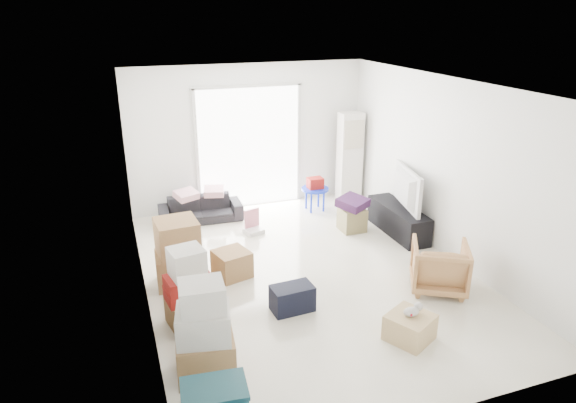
% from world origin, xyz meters
% --- Properties ---
extents(room_shell, '(4.98, 6.48, 3.18)m').
position_xyz_m(room_shell, '(0.00, 0.00, 1.35)').
color(room_shell, white).
rests_on(room_shell, ground).
extents(sliding_door, '(2.10, 0.04, 2.33)m').
position_xyz_m(sliding_door, '(0.00, 2.98, 1.24)').
color(sliding_door, white).
rests_on(sliding_door, room_shell).
extents(ac_tower, '(0.45, 0.30, 1.75)m').
position_xyz_m(ac_tower, '(1.95, 2.65, 0.88)').
color(ac_tower, silver).
rests_on(ac_tower, room_shell).
extents(tv_console, '(0.43, 1.42, 0.47)m').
position_xyz_m(tv_console, '(2.00, 0.81, 0.24)').
color(tv_console, black).
rests_on(tv_console, room_shell).
extents(television, '(0.91, 1.28, 0.15)m').
position_xyz_m(television, '(2.00, 0.81, 0.55)').
color(television, black).
rests_on(television, tv_console).
extents(sofa, '(1.49, 0.50, 0.58)m').
position_xyz_m(sofa, '(-1.08, 2.50, 0.29)').
color(sofa, black).
rests_on(sofa, room_shell).
extents(pillow_left, '(0.47, 0.43, 0.12)m').
position_xyz_m(pillow_left, '(-1.31, 2.50, 0.64)').
color(pillow_left, '#F3B1BB').
rests_on(pillow_left, sofa).
extents(pillow_right, '(0.44, 0.39, 0.13)m').
position_xyz_m(pillow_right, '(-0.81, 2.53, 0.64)').
color(pillow_right, '#F3B1BB').
rests_on(pillow_right, sofa).
extents(armchair, '(0.96, 0.95, 0.74)m').
position_xyz_m(armchair, '(1.53, -1.01, 0.37)').
color(armchair, tan).
rests_on(armchair, room_shell).
extents(box_stack_a, '(0.65, 0.56, 1.08)m').
position_xyz_m(box_stack_a, '(-1.80, -1.69, 0.48)').
color(box_stack_a, olive).
rests_on(box_stack_a, room_shell).
extents(box_stack_b, '(0.59, 0.58, 1.02)m').
position_xyz_m(box_stack_b, '(-1.80, -0.73, 0.44)').
color(box_stack_b, olive).
rests_on(box_stack_b, room_shell).
extents(box_stack_c, '(0.66, 0.58, 0.95)m').
position_xyz_m(box_stack_c, '(-1.77, 0.33, 0.46)').
color(box_stack_c, olive).
rests_on(box_stack_c, room_shell).
extents(loose_box, '(0.56, 0.56, 0.38)m').
position_xyz_m(loose_box, '(-1.04, 0.29, 0.19)').
color(loose_box, olive).
rests_on(loose_box, room_shell).
extents(duffel_bag, '(0.55, 0.35, 0.34)m').
position_xyz_m(duffel_bag, '(-0.53, -0.84, 0.17)').
color(duffel_bag, black).
rests_on(duffel_bag, room_shell).
extents(ottoman, '(0.40, 0.40, 0.40)m').
position_xyz_m(ottoman, '(1.31, 1.18, 0.20)').
color(ottoman, olive).
rests_on(ottoman, room_shell).
extents(blanket, '(0.60, 0.60, 0.14)m').
position_xyz_m(blanket, '(1.31, 1.18, 0.47)').
color(blanket, '#3D1C46').
rests_on(blanket, ottoman).
extents(kids_table, '(0.52, 0.52, 0.64)m').
position_xyz_m(kids_table, '(1.07, 2.28, 0.46)').
color(kids_table, '#0F29CE').
rests_on(kids_table, room_shell).
extents(toy_walker, '(0.36, 0.34, 0.40)m').
position_xyz_m(toy_walker, '(-0.33, 1.66, 0.11)').
color(toy_walker, silver).
rests_on(toy_walker, room_shell).
extents(wood_crate, '(0.63, 0.63, 0.31)m').
position_xyz_m(wood_crate, '(0.54, -1.88, 0.16)').
color(wood_crate, '#D7AF7C').
rests_on(wood_crate, room_shell).
extents(plush_bunny, '(0.26, 0.15, 0.13)m').
position_xyz_m(plush_bunny, '(0.57, -1.87, 0.37)').
color(plush_bunny, '#B2ADA8').
rests_on(plush_bunny, wood_crate).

